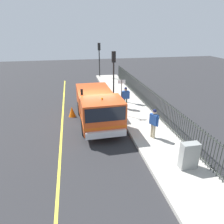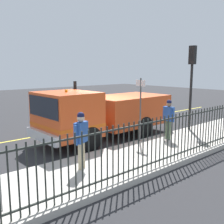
% 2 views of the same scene
% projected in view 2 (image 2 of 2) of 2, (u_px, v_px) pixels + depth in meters
% --- Properties ---
extents(ground_plane, '(58.51, 58.51, 0.00)m').
position_uv_depth(ground_plane, '(103.00, 138.00, 11.98)').
color(ground_plane, '#2B2B2D').
rests_on(ground_plane, ground).
extents(sidewalk_slab, '(2.66, 26.60, 0.18)m').
position_uv_depth(sidewalk_slab, '(156.00, 152.00, 9.68)').
color(sidewalk_slab, '#B7B2A8').
rests_on(sidewalk_slab, ground).
extents(lane_marking, '(0.12, 23.94, 0.01)m').
position_uv_depth(lane_marking, '(76.00, 129.00, 13.59)').
color(lane_marking, yellow).
rests_on(lane_marking, ground).
extents(work_truck, '(2.46, 6.46, 2.54)m').
position_uv_depth(work_truck, '(100.00, 112.00, 11.44)').
color(work_truck, '#D84C1E').
rests_on(work_truck, ground).
extents(worker_standing, '(0.40, 0.58, 1.69)m').
position_uv_depth(worker_standing, '(81.00, 134.00, 7.66)').
color(worker_standing, '#264C99').
rests_on(worker_standing, sidewalk_slab).
extents(pedestrian_distant, '(0.61, 0.28, 1.65)m').
position_uv_depth(pedestrian_distant, '(169.00, 115.00, 10.90)').
color(pedestrian_distant, '#264C99').
rests_on(pedestrian_distant, sidewalk_slab).
extents(iron_fence, '(0.04, 22.64, 1.53)m').
position_uv_depth(iron_fence, '(184.00, 135.00, 8.69)').
color(iron_fence, '#2D332D').
rests_on(iron_fence, sidewalk_slab).
extents(traffic_light_near, '(0.31, 0.22, 3.94)m').
position_uv_depth(traffic_light_near, '(192.00, 71.00, 12.39)').
color(traffic_light_near, black).
rests_on(traffic_light_near, sidewalk_slab).
extents(traffic_cone, '(0.50, 0.50, 0.71)m').
position_uv_depth(traffic_cone, '(102.00, 122.00, 13.76)').
color(traffic_cone, orange).
rests_on(traffic_cone, ground).
extents(street_sign, '(0.50, 0.06, 2.54)m').
position_uv_depth(street_sign, '(140.00, 103.00, 10.55)').
color(street_sign, '#4C4C4C').
rests_on(street_sign, sidewalk_slab).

